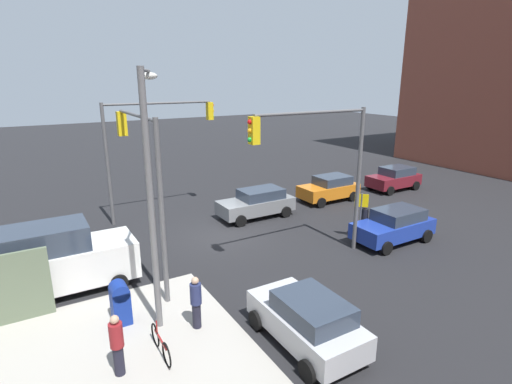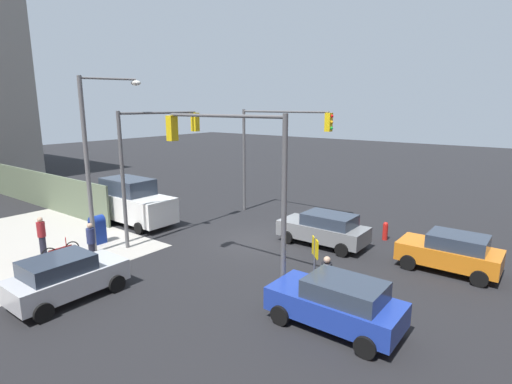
# 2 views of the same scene
# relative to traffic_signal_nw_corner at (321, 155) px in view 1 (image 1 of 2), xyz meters

# --- Properties ---
(ground_plane) EXTENTS (120.00, 120.00, 0.00)m
(ground_plane) POSITION_rel_traffic_signal_nw_corner_xyz_m (2.29, -4.50, -4.65)
(ground_plane) COLOR black
(traffic_signal_nw_corner) EXTENTS (5.76, 0.36, 6.50)m
(traffic_signal_nw_corner) POSITION_rel_traffic_signal_nw_corner_xyz_m (0.00, 0.00, 0.00)
(traffic_signal_nw_corner) COLOR #59595B
(traffic_signal_nw_corner) RESTS_ON ground
(traffic_signal_se_corner) EXTENTS (6.27, 0.36, 6.50)m
(traffic_signal_se_corner) POSITION_rel_traffic_signal_nw_corner_xyz_m (4.37, -9.00, 0.03)
(traffic_signal_se_corner) COLOR #59595B
(traffic_signal_se_corner) RESTS_ON ground
(traffic_signal_ne_corner) EXTENTS (0.36, 5.13, 6.50)m
(traffic_signal_ne_corner) POSITION_rel_traffic_signal_nw_corner_xyz_m (6.79, -1.94, -0.04)
(traffic_signal_ne_corner) COLOR #59595B
(traffic_signal_ne_corner) RESTS_ON ground
(street_lamp_corner) EXTENTS (1.25, 2.52, 8.00)m
(street_lamp_corner) POSITION_rel_traffic_signal_nw_corner_xyz_m (7.36, 0.96, 0.05)
(street_lamp_corner) COLOR slate
(street_lamp_corner) RESTS_ON ground
(warning_sign_two_way) EXTENTS (0.48, 0.48, 2.40)m
(warning_sign_two_way) POSITION_rel_traffic_signal_nw_corner_xyz_m (-3.11, -0.58, -3.01)
(warning_sign_two_way) COLOR #4C4C4C
(warning_sign_two_way) RESTS_ON ground
(mailbox_blue) EXTENTS (0.56, 0.64, 1.43)m
(mailbox_blue) POSITION_rel_traffic_signal_nw_corner_xyz_m (8.49, 0.50, -3.88)
(mailbox_blue) COLOR navy
(mailbox_blue) RESTS_ON ground
(fire_hydrant) EXTENTS (0.26, 0.26, 0.94)m
(fire_hydrant) POSITION_rel_traffic_signal_nw_corner_xyz_m (-2.71, -8.70, -4.16)
(fire_hydrant) COLOR red
(fire_hydrant) RESTS_ON ground
(hatchback_blue) EXTENTS (4.10, 2.02, 1.62)m
(hatchback_blue) POSITION_rel_traffic_signal_nw_corner_xyz_m (-4.44, 0.37, -3.80)
(hatchback_blue) COLOR #1E389E
(hatchback_blue) RESTS_ON ground
(coupe_gray) EXTENTS (4.33, 2.02, 1.62)m
(coupe_gray) POSITION_rel_traffic_signal_nw_corner_xyz_m (-0.58, -6.11, -3.80)
(coupe_gray) COLOR slate
(coupe_gray) RESTS_ON ground
(sedan_maroon) EXTENTS (3.85, 2.02, 1.62)m
(sedan_maroon) POSITION_rel_traffic_signal_nw_corner_xyz_m (-11.97, -6.13, -3.81)
(sedan_maroon) COLOR maroon
(sedan_maroon) RESTS_ON ground
(hatchback_silver) EXTENTS (2.02, 3.89, 1.62)m
(hatchback_silver) POSITION_rel_traffic_signal_nw_corner_xyz_m (4.01, 4.46, -3.81)
(hatchback_silver) COLOR #B7BABF
(hatchback_silver) RESTS_ON ground
(hatchback_orange) EXTENTS (3.89, 2.02, 1.62)m
(hatchback_orange) POSITION_rel_traffic_signal_nw_corner_xyz_m (-6.22, -6.43, -3.81)
(hatchback_orange) COLOR orange
(hatchback_orange) RESTS_ON ground
(van_white_delivery) EXTENTS (5.40, 2.32, 2.62)m
(van_white_delivery) POSITION_rel_traffic_signal_nw_corner_xyz_m (10.03, -2.70, -3.37)
(van_white_delivery) COLOR white
(van_white_delivery) RESTS_ON ground
(pedestrian_crossing) EXTENTS (0.36, 0.36, 1.79)m
(pedestrian_crossing) POSITION_rel_traffic_signal_nw_corner_xyz_m (9.09, 2.90, -3.71)
(pedestrian_crossing) COLOR maroon
(pedestrian_crossing) RESTS_ON ground
(pedestrian_waiting) EXTENTS (0.36, 0.36, 1.77)m
(pedestrian_waiting) POSITION_rel_traffic_signal_nw_corner_xyz_m (6.49, 2.00, -3.72)
(pedestrian_waiting) COLOR navy
(pedestrian_waiting) RESTS_ON ground
(pedestrian_walking_north) EXTENTS (0.36, 0.36, 1.78)m
(pedestrian_walking_north) POSITION_rel_traffic_signal_nw_corner_xyz_m (-3.51, -0.70, -3.72)
(pedestrian_walking_north) COLOR black
(pedestrian_walking_north) RESTS_ON ground
(bicycle_leaning_on_fence) EXTENTS (0.05, 1.75, 0.97)m
(bicycle_leaning_on_fence) POSITION_rel_traffic_signal_nw_corner_xyz_m (7.89, 2.70, -4.30)
(bicycle_leaning_on_fence) COLOR black
(bicycle_leaning_on_fence) RESTS_ON ground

